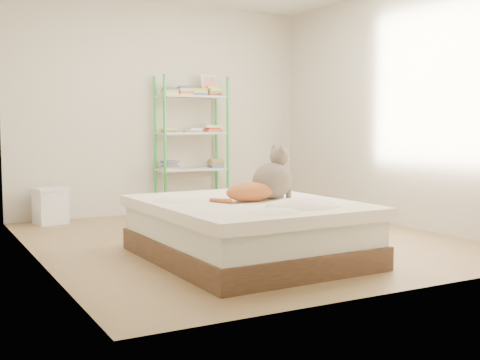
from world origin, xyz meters
TOP-DOWN VIEW (x-y plane):
  - room at (0.00, 0.00)m, footprint 3.81×4.21m
  - bed at (-0.39, -0.76)m, footprint 1.55×1.91m
  - orange_cat at (-0.38, -0.80)m, footprint 0.49×0.27m
  - grey_cat at (-0.13, -0.74)m, footprint 0.42×0.37m
  - shelf_unit at (0.31, 1.88)m, footprint 0.88×0.36m
  - cardboard_box at (-0.09, 0.60)m, footprint 0.52×0.49m
  - white_bin at (-1.44, 1.85)m, footprint 0.41×0.37m

SIDE VIEW (x-z plane):
  - cardboard_box at x=-0.09m, z-range -0.03..0.38m
  - white_bin at x=-1.44m, z-range 0.00..0.41m
  - bed at x=-0.39m, z-range 0.00..0.48m
  - orange_cat at x=-0.38m, z-range 0.48..0.67m
  - grey_cat at x=-0.13m, z-range 0.48..0.91m
  - shelf_unit at x=0.31m, z-range 0.05..1.79m
  - room at x=0.00m, z-range 0.00..2.61m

